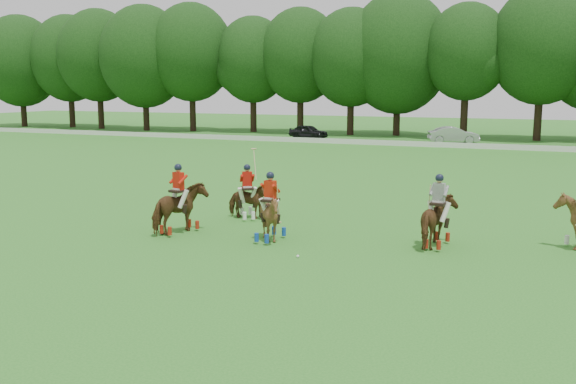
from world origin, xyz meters
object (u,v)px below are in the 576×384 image
at_px(polo_red_b, 247,200).
at_px(polo_stripe_a, 438,221).
at_px(polo_ball, 298,256).
at_px(car_mid, 453,135).
at_px(polo_red_c, 270,217).
at_px(car_left, 308,131).
at_px(polo_red_a, 179,208).

xyz_separation_m(polo_red_b, polo_stripe_a, (7.47, -1.62, 0.11)).
bearing_deg(polo_ball, car_mid, 92.38).
relative_size(car_mid, polo_red_c, 1.94).
relative_size(car_left, polo_stripe_a, 1.68).
distance_m(car_left, polo_red_c, 42.19).
relative_size(car_mid, polo_ball, 49.17).
bearing_deg(polo_stripe_a, car_left, 116.47).
height_order(car_left, car_mid, car_mid).
distance_m(car_left, polo_ball, 44.24).
bearing_deg(polo_red_b, car_left, 107.60).
bearing_deg(car_left, polo_red_b, -149.33).
xyz_separation_m(car_left, polo_ball, (15.60, -41.39, -0.62)).
relative_size(car_left, polo_red_c, 1.71).
bearing_deg(polo_stripe_a, polo_red_b, 167.79).
bearing_deg(polo_ball, polo_stripe_a, 39.02).
bearing_deg(polo_ball, polo_red_c, 135.34).
xyz_separation_m(car_mid, polo_stripe_a, (5.29, -38.50, 0.11)).
relative_size(polo_red_c, polo_ball, 25.37).
height_order(polo_stripe_a, polo_ball, polo_stripe_a).
height_order(car_left, polo_ball, car_left).
xyz_separation_m(car_left, polo_red_c, (13.99, -39.80, 0.15)).
bearing_deg(car_mid, polo_red_c, 160.34).
bearing_deg(polo_red_b, polo_ball, -49.16).
xyz_separation_m(car_left, polo_stripe_a, (19.17, -38.50, 0.17)).
xyz_separation_m(car_mid, polo_red_b, (-2.17, -36.89, -0.00)).
bearing_deg(polo_red_c, car_left, 109.36).
bearing_deg(car_mid, car_left, 70.17).
height_order(polo_red_a, polo_stripe_a, polo_red_a).
distance_m(car_left, polo_red_a, 41.39).
bearing_deg(car_left, polo_ball, -146.29).
xyz_separation_m(car_mid, polo_red_a, (-3.24, -40.00, 0.15)).
xyz_separation_m(polo_red_c, polo_stripe_a, (5.18, 1.30, 0.02)).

